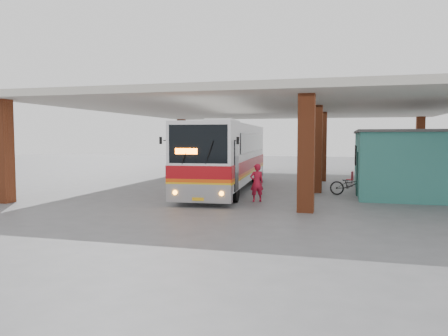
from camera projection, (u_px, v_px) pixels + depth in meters
ground at (244, 198)px, 19.88m from camera, size 90.00×90.00×0.00m
brick_columns at (289, 148)px, 24.16m from camera, size 20.10×21.60×4.35m
canopy_roof at (277, 108)px, 25.69m from camera, size 21.00×23.00×0.30m
shop_building at (409, 162)px, 21.65m from camera, size 5.20×8.20×3.11m
coach_bus at (227, 155)px, 22.99m from camera, size 3.61×12.70×3.65m
motorcycle at (351, 185)px, 20.69m from camera, size 2.05×0.96×1.03m
pedestrian at (257, 183)px, 18.76m from camera, size 0.71×0.62×1.63m
red_chair at (351, 178)px, 26.36m from camera, size 0.47×0.47×0.72m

